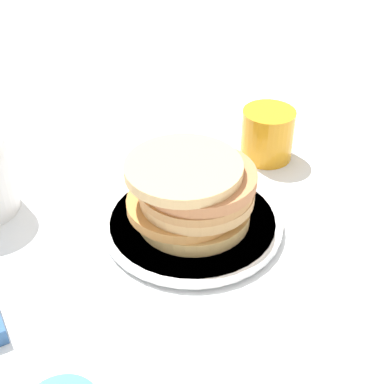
{
  "coord_description": "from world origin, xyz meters",
  "views": [
    {
      "loc": [
        0.47,
        -0.22,
        0.45
      ],
      "look_at": [
        -0.0,
        0.01,
        0.05
      ],
      "focal_mm": 50.0,
      "sensor_mm": 36.0,
      "label": 1
    }
  ],
  "objects": [
    {
      "name": "pancake_stack",
      "position": [
        -0.0,
        0.01,
        0.05
      ],
      "size": [
        0.16,
        0.16,
        0.08
      ],
      "color": "tan",
      "rests_on": "plate"
    },
    {
      "name": "plate",
      "position": [
        -0.0,
        0.01,
        0.01
      ],
      "size": [
        0.23,
        0.23,
        0.01
      ],
      "color": "white",
      "rests_on": "ground_plane"
    },
    {
      "name": "ground_plane",
      "position": [
        0.0,
        0.0,
        0.0
      ],
      "size": [
        4.0,
        4.0,
        0.0
      ],
      "primitive_type": "plane",
      "color": "white"
    },
    {
      "name": "juice_glass",
      "position": [
        -0.1,
        0.18,
        0.04
      ],
      "size": [
        0.08,
        0.08,
        0.08
      ],
      "color": "orange",
      "rests_on": "ground_plane"
    }
  ]
}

